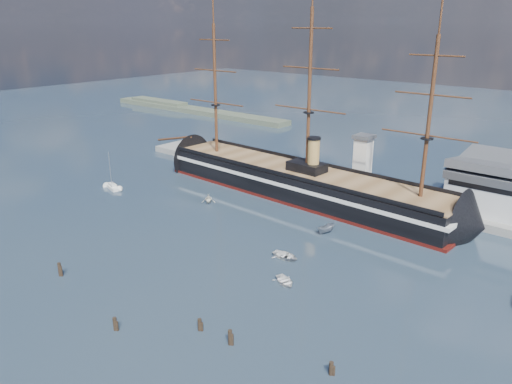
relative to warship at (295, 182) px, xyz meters
The scene contains 15 objects.
ground 22.94m from the warship, 62.34° to the right, with size 600.00×600.00×0.00m, color #233346.
quay 26.30m from the warship, 38.00° to the left, with size 180.00×18.00×2.00m, color slate.
quay_tower 19.58m from the warship, 43.96° to the left, with size 5.00×5.00×15.00m.
shoreline 149.02m from the warship, 149.78° to the left, with size 120.00×10.00×4.00m.
warship is the anchor object (origin of this frame).
sailboat 53.26m from the warship, 146.27° to the right, with size 7.16×3.78×11.00m.
motorboat_b 40.03m from the warship, 57.05° to the right, with size 3.70×1.48×1.73m, color silver.
motorboat_c 27.48m from the warship, 39.07° to the right, with size 6.13×2.25×2.45m, color slate.
motorboat_d 24.84m from the warship, 125.76° to the right, with size 6.82×2.96×2.50m, color silver.
motorboat_e 50.45m from the warship, 56.38° to the right, with size 3.23×1.29×1.51m, color silver.
piling_near_left 67.66m from the warship, 96.04° to the right, with size 0.64×0.64×3.47m, color black.
piling_near_mid 72.86m from the warship, 77.24° to the right, with size 0.64×0.64×2.95m, color black.
piling_near_right 70.17m from the warship, 62.29° to the right, with size 0.64×0.64×3.23m, color black.
piling_far_right 75.36m from the warship, 50.47° to the right, with size 0.64×0.64×2.74m, color black.
piling_extra 67.89m from the warship, 67.07° to the right, with size 0.64×0.64×2.77m, color black.
Camera 1 is at (66.13, -48.53, 46.39)m, focal length 35.00 mm.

